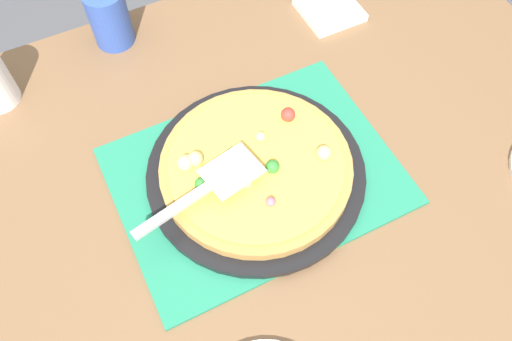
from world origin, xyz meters
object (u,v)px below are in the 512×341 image
at_px(pizza_server, 208,187).
at_px(pizza_pan, 256,173).
at_px(cup_corner, 109,18).
at_px(pizza, 255,166).
at_px(napkin_stack, 330,10).

bearing_deg(pizza_server, pizza_pan, -168.16).
bearing_deg(pizza_server, cup_corner, -87.72).
xyz_separation_m(cup_corner, pizza_server, (-0.02, 0.45, 0.01)).
bearing_deg(pizza_pan, pizza, -44.51).
bearing_deg(pizza_server, napkin_stack, -142.98).
xyz_separation_m(pizza, pizza_server, (0.09, 0.02, 0.04)).
bearing_deg(napkin_stack, pizza_server, 37.02).
bearing_deg(pizza, pizza_server, 12.42).
distance_m(pizza, napkin_stack, 0.45).
bearing_deg(cup_corner, napkin_stack, 163.69).
distance_m(pizza_pan, napkin_stack, 0.44).
bearing_deg(pizza, cup_corner, -75.25).
bearing_deg(napkin_stack, pizza_pan, 42.39).
distance_m(cup_corner, pizza_server, 0.45).
relative_size(cup_corner, pizza_server, 0.51).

